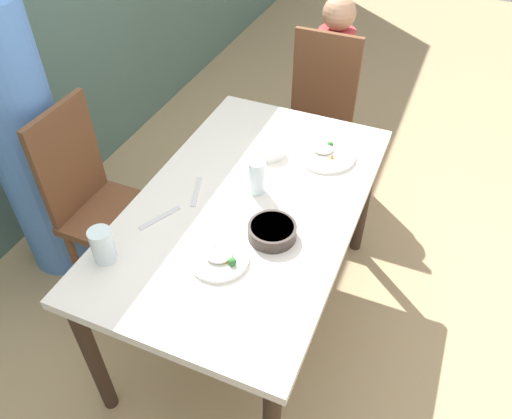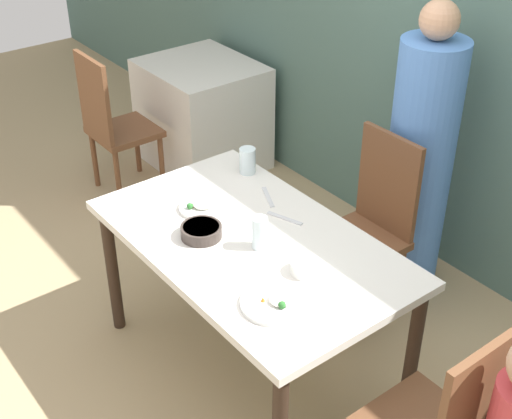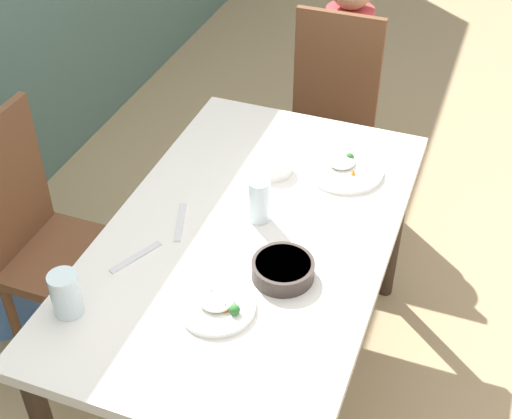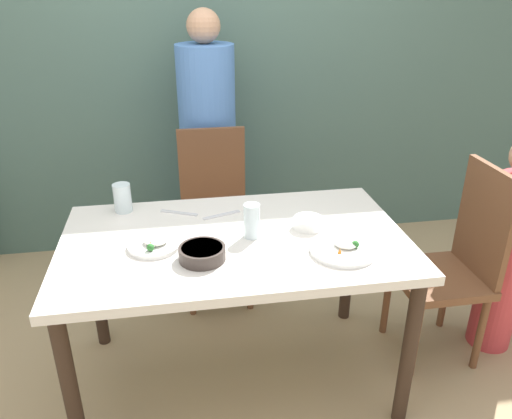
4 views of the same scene
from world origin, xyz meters
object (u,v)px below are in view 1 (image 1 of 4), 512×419
(bowl_curry, at_px, (272,231))
(plate_rice_adult, at_px, (219,258))
(person_adult, at_px, (27,145))
(glass_water_tall, at_px, (103,245))
(person_child, at_px, (330,92))
(chair_adult_spot, at_px, (97,199))
(chair_child_spot, at_px, (316,118))

(bowl_curry, height_order, plate_rice_adult, bowl_curry)
(person_adult, bearing_deg, plate_rice_adult, -105.15)
(glass_water_tall, bearing_deg, person_child, -9.54)
(plate_rice_adult, bearing_deg, bowl_curry, -34.76)
(chair_adult_spot, height_order, chair_child_spot, same)
(person_adult, xyz_separation_m, plate_rice_adult, (-0.31, -1.14, 0.04))
(person_adult, bearing_deg, glass_water_tall, -120.69)
(person_adult, distance_m, bowl_curry, 1.27)
(person_child, height_order, glass_water_tall, person_child)
(chair_adult_spot, distance_m, bowl_curry, 0.98)
(person_child, bearing_deg, chair_adult_spot, 151.34)
(plate_rice_adult, distance_m, glass_water_tall, 0.40)
(chair_adult_spot, height_order, glass_water_tall, chair_adult_spot)
(person_child, bearing_deg, glass_water_tall, 170.46)
(person_adult, bearing_deg, bowl_curry, -95.71)
(person_child, bearing_deg, person_adult, 141.60)
(chair_child_spot, distance_m, person_child, 0.27)
(chair_adult_spot, height_order, person_child, person_child)
(plate_rice_adult, relative_size, glass_water_tall, 1.60)
(chair_adult_spot, xyz_separation_m, chair_child_spot, (1.08, -0.74, 0.00))
(glass_water_tall, bearing_deg, plate_rice_adult, -68.58)
(chair_adult_spot, xyz_separation_m, glass_water_tall, (-0.45, -0.43, 0.31))
(plate_rice_adult, bearing_deg, glass_water_tall, 111.42)
(bowl_curry, distance_m, plate_rice_adult, 0.22)
(bowl_curry, bearing_deg, chair_child_spot, 9.21)
(chair_child_spot, xyz_separation_m, person_adult, (-1.08, 1.07, 0.22))
(person_adult, bearing_deg, person_child, -38.40)
(person_child, height_order, plate_rice_adult, person_child)
(chair_child_spot, relative_size, plate_rice_adult, 4.61)
(chair_child_spot, xyz_separation_m, glass_water_tall, (-1.53, 0.30, 0.31))
(chair_adult_spot, height_order, plate_rice_adult, chair_adult_spot)
(plate_rice_adult, xyz_separation_m, glass_water_tall, (-0.15, 0.37, 0.05))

